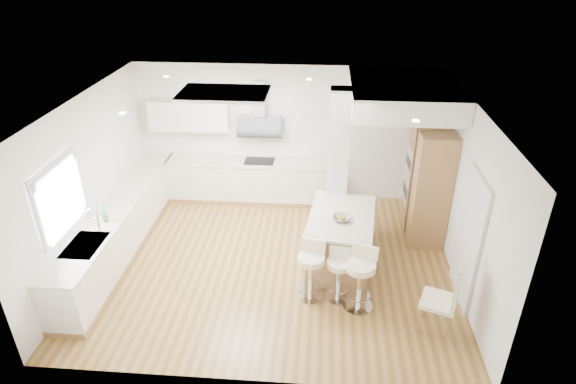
# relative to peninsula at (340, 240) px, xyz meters

# --- Properties ---
(ground) EXTENTS (6.00, 6.00, 0.00)m
(ground) POSITION_rel_peninsula_xyz_m (-1.13, -0.07, -0.48)
(ground) COLOR olive
(ground) RESTS_ON ground
(ceiling) EXTENTS (6.00, 5.00, 0.02)m
(ceiling) POSITION_rel_peninsula_xyz_m (-1.13, -0.07, -0.48)
(ceiling) COLOR white
(ceiling) RESTS_ON ground
(wall_back) EXTENTS (6.00, 0.04, 2.80)m
(wall_back) POSITION_rel_peninsula_xyz_m (-1.13, 2.43, 0.92)
(wall_back) COLOR white
(wall_back) RESTS_ON ground
(wall_left) EXTENTS (0.04, 5.00, 2.80)m
(wall_left) POSITION_rel_peninsula_xyz_m (-4.13, -0.07, 0.92)
(wall_left) COLOR white
(wall_left) RESTS_ON ground
(wall_right) EXTENTS (0.04, 5.00, 2.80)m
(wall_right) POSITION_rel_peninsula_xyz_m (1.87, -0.07, 0.92)
(wall_right) COLOR white
(wall_right) RESTS_ON ground
(skylight) EXTENTS (4.10, 2.10, 0.06)m
(skylight) POSITION_rel_peninsula_xyz_m (-1.92, 0.53, 2.29)
(skylight) COLOR silver
(skylight) RESTS_ON ground
(window_left) EXTENTS (0.06, 1.28, 1.07)m
(window_left) POSITION_rel_peninsula_xyz_m (-4.08, -0.97, 1.21)
(window_left) COLOR silver
(window_left) RESTS_ON ground
(doorway_right) EXTENTS (0.05, 1.00, 2.10)m
(doorway_right) POSITION_rel_peninsula_xyz_m (1.84, -0.67, 0.52)
(doorway_right) COLOR #443D35
(doorway_right) RESTS_ON ground
(counter_left) EXTENTS (0.63, 4.50, 1.35)m
(counter_left) POSITION_rel_peninsula_xyz_m (-3.83, 0.16, -0.02)
(counter_left) COLOR #A37845
(counter_left) RESTS_ON ground
(counter_back) EXTENTS (3.62, 0.63, 2.50)m
(counter_back) POSITION_rel_peninsula_xyz_m (-2.04, 2.16, 0.21)
(counter_back) COLOR #A37845
(counter_back) RESTS_ON ground
(pillar) EXTENTS (0.35, 0.35, 2.80)m
(pillar) POSITION_rel_peninsula_xyz_m (-0.08, 0.88, 0.92)
(pillar) COLOR silver
(pillar) RESTS_ON ground
(soffit) EXTENTS (1.78, 2.20, 0.40)m
(soffit) POSITION_rel_peninsula_xyz_m (0.97, 1.33, 2.12)
(soffit) COLOR white
(soffit) RESTS_ON ground
(oven_column) EXTENTS (0.63, 1.21, 2.10)m
(oven_column) POSITION_rel_peninsula_xyz_m (1.55, 1.16, 0.57)
(oven_column) COLOR #A37845
(oven_column) RESTS_ON ground
(peninsula) EXTENTS (1.21, 1.68, 1.03)m
(peninsula) POSITION_rel_peninsula_xyz_m (0.00, 0.00, 0.00)
(peninsula) COLOR #A37845
(peninsula) RESTS_ON ground
(bar_stool_a) EXTENTS (0.50, 0.50, 0.96)m
(bar_stool_a) POSITION_rel_peninsula_xyz_m (-0.46, -0.88, 0.06)
(bar_stool_a) COLOR silver
(bar_stool_a) RESTS_ON ground
(bar_stool_b) EXTENTS (0.43, 0.43, 0.88)m
(bar_stool_b) POSITION_rel_peninsula_xyz_m (-0.03, -0.88, 0.01)
(bar_stool_b) COLOR silver
(bar_stool_b) RESTS_ON ground
(bar_stool_c) EXTENTS (0.58, 0.58, 1.01)m
(bar_stool_c) POSITION_rel_peninsula_xyz_m (0.27, -1.06, 0.09)
(bar_stool_c) COLOR silver
(bar_stool_c) RESTS_ON ground
(dining_chair) EXTENTS (0.60, 0.60, 1.20)m
(dining_chair) POSITION_rel_peninsula_xyz_m (1.43, -1.48, 0.16)
(dining_chair) COLOR beige
(dining_chair) RESTS_ON ground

